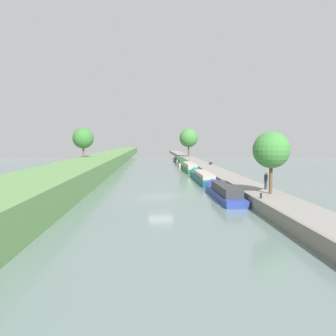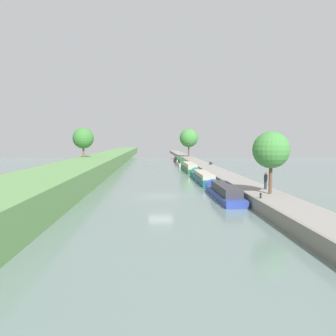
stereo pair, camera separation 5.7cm
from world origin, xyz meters
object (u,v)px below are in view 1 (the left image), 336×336
Objects in this scene: narrowboat_cream at (182,163)px; mooring_bollard_near at (261,196)px; mooring_bollard_far at (183,156)px; person_walking at (266,180)px; narrowboat_teal at (202,177)px; narrowboat_green at (189,167)px; narrowboat_blue at (223,192)px; narrowboat_maroon at (178,160)px; park_bench at (211,163)px.

narrowboat_cream is 23.54× the size of mooring_bollard_near.
mooring_bollard_far is (2.01, 19.50, 0.65)m from narrowboat_cream.
person_walking is 3.69× the size of mooring_bollard_far.
narrowboat_teal is at bearing 94.62° from mooring_bollard_near.
narrowboat_cream is at bearing -95.88° from mooring_bollard_far.
narrowboat_green is at bearing 96.83° from person_walking.
narrowboat_blue is 32.24m from narrowboat_green.
mooring_bollard_near is at bearing -88.36° from narrowboat_maroon.
narrowboat_cream reaches higher than mooring_bollard_far.
person_walking reaches higher than narrowboat_maroon.
narrowboat_maroon is (-0.03, 26.31, -0.05)m from narrowboat_green.
narrowboat_maroon is 65.15m from mooring_bollard_near.
park_bench is (0.57, 35.16, -0.53)m from person_walking.
park_bench is (4.61, -24.65, 0.79)m from narrowboat_maroon.
narrowboat_green is 1.17× the size of narrowboat_maroon.
narrowboat_teal is at bearing -91.99° from mooring_bollard_far.
person_walking reaches higher than narrowboat_green.
narrowboat_green is at bearing -89.94° from narrowboat_maroon.
narrowboat_cream reaches higher than narrowboat_maroon.
person_walking is 66.54m from mooring_bollard_far.
mooring_bollard_far is (1.78, 65.25, 0.64)m from narrowboat_blue.
narrowboat_cream reaches higher than mooring_bollard_near.
mooring_bollard_far is 0.30× the size of park_bench.
mooring_bollard_near is (-2.18, -5.31, -0.65)m from person_walking.
narrowboat_green is 1.53× the size of narrowboat_cream.
narrowboat_green reaches higher than mooring_bollard_near.
narrowboat_green reaches higher than narrowboat_teal.
narrowboat_blue reaches higher than narrowboat_maroon.
narrowboat_green is 36.02× the size of mooring_bollard_far.
mooring_bollard_far is at bearing 86.82° from narrowboat_green.
narrowboat_teal is at bearing -89.84° from narrowboat_maroon.
narrowboat_blue is at bearing -89.92° from narrowboat_maroon.
narrowboat_teal is at bearing 89.85° from narrowboat_blue.
mooring_bollard_far is 31.46m from park_bench.
park_bench is at bearing 89.07° from person_walking.
narrowboat_blue is 0.86× the size of narrowboat_maroon.
narrowboat_cream is at bearing 95.09° from person_walking.
narrowboat_cream is 19.61m from mooring_bollard_far.
mooring_bollard_far is (0.00, 71.82, 0.00)m from mooring_bollard_near.
narrowboat_teal is 30.75m from narrowboat_cream.
narrowboat_teal is at bearing -89.70° from narrowboat_green.
narrowboat_maroon is 25.09m from park_bench.
narrowboat_green is 4.93m from park_bench.
narrowboat_maroon is 8.35× the size of person_walking.
narrowboat_maroon is at bearing 93.86° from person_walking.
narrowboat_teal is 1.09× the size of narrowboat_maroon.
mooring_bollard_far is (1.83, 33.01, 0.61)m from narrowboat_green.
narrowboat_green reaches higher than mooring_bollard_far.
narrowboat_teal is at bearing -103.37° from park_bench.
mooring_bollard_near reaches higher than narrowboat_maroon.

